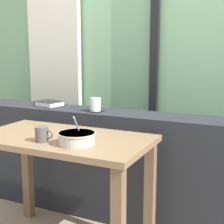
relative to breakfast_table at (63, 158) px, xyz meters
name	(u,v)px	position (x,y,z in m)	size (l,w,h in m)	color
outdoor_backdrop	(137,31)	(0.00, 1.21, 0.80)	(4.80, 0.08, 2.80)	#7AAD7F
curtain_left_panel	(54,48)	(-0.81, 1.11, 0.65)	(0.56, 0.06, 2.50)	beige
window_divider_post	(155,42)	(0.19, 1.14, 0.70)	(0.07, 0.05, 2.60)	black
dark_console_ledge	(102,163)	(0.00, 0.52, -0.20)	(2.80, 0.30, 0.80)	#23262B
breakfast_table	(63,158)	(0.00, 0.00, 0.00)	(1.05, 0.58, 0.73)	brown
coaster_square	(96,111)	(-0.03, 0.47, 0.21)	(0.10, 0.10, 0.01)	black
juice_glass	(95,105)	(-0.03, 0.47, 0.25)	(0.08, 0.08, 0.10)	white
closed_book	(49,103)	(-0.48, 0.53, 0.22)	(0.22, 0.19, 0.04)	black
soup_bowl	(77,138)	(0.17, -0.11, 0.17)	(0.21, 0.21, 0.16)	#BCB7A8
ceramic_mug	(42,134)	(-0.04, -0.15, 0.18)	(0.11, 0.08, 0.08)	#4C4C4C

